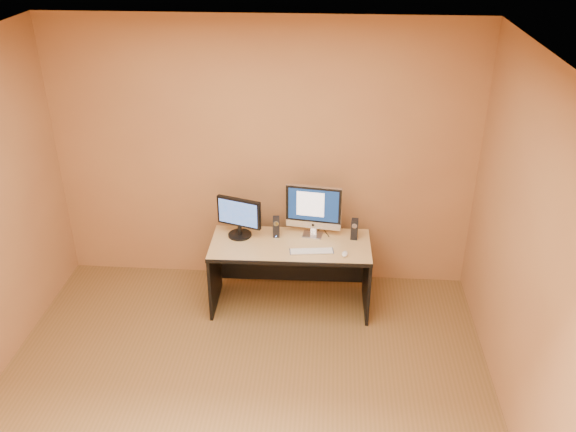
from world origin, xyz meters
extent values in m
plane|color=brown|center=(0.00, 0.00, 0.00)|extent=(4.00, 4.00, 0.00)
plane|color=white|center=(0.00, 0.00, 2.60)|extent=(4.00, 4.00, 0.00)
cube|color=silver|center=(0.49, 1.34, 0.68)|extent=(0.40, 0.15, 0.02)
ellipsoid|color=silver|center=(0.79, 1.30, 0.69)|extent=(0.06, 0.10, 0.03)
cylinder|color=black|center=(0.61, 1.71, 0.68)|extent=(0.08, 0.19, 0.01)
cylinder|color=black|center=(0.55, 1.74, 0.68)|extent=(0.05, 0.16, 0.01)
camera|label=1|loc=(0.63, -3.30, 3.47)|focal=38.00mm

